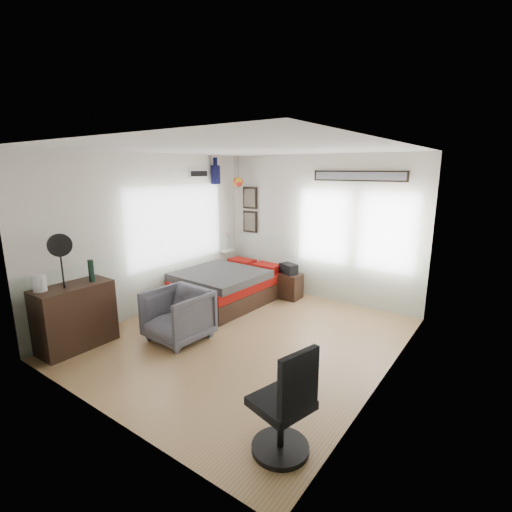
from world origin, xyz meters
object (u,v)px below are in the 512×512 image
Objects in this scene: dresser at (75,316)px; armchair at (178,315)px; nightstand at (288,286)px; task_chair at (286,412)px; bed at (228,286)px.

dresser is 1.39m from armchair.
armchair is at bearing -99.73° from nightstand.
task_chair reaches higher than dresser.
nightstand is 4.08m from task_chair.
armchair reaches higher than bed.
task_chair is (2.87, -2.68, 0.12)m from bed.
armchair is 2.52m from nightstand.
armchair is 0.80× the size of task_chair.
armchair is 2.64m from task_chair.
armchair reaches higher than nightstand.
dresser is 3.73m from nightstand.
bed is at bearing 108.14° from armchair.
nightstand is at bearing 84.81° from armchair.
dresser is at bearing -112.53° from nightstand.
nightstand is (0.81, 0.84, -0.06)m from bed.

